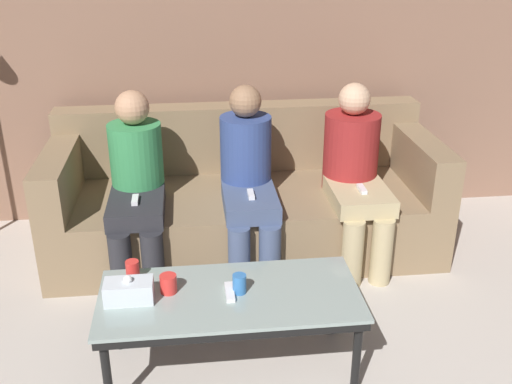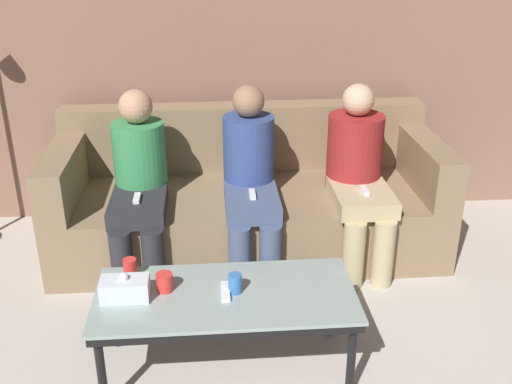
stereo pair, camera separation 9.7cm
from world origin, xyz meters
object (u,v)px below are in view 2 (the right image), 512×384
Objects in this scene: seated_person_left_end at (139,179)px; seated_person_mid_right at (358,170)px; cup_far_center at (235,283)px; game_remote at (225,292)px; couch at (248,200)px; cup_near_left at (130,268)px; tissue_box at (125,289)px; seated_person_mid_left at (250,175)px; coffee_table at (226,301)px; cup_near_right at (165,282)px.

seated_person_left_end is 1.35m from seated_person_mid_right.
game_remote is (-0.05, -0.01, -0.04)m from cup_far_center.
couch is 16.60× the size of game_remote.
tissue_box is at bearing -91.05° from cup_near_left.
seated_person_mid_left is (0.65, 0.86, 0.11)m from cup_near_left.
cup_far_center is 1.34m from seated_person_mid_right.
coffee_table is 0.47m from tissue_box.
seated_person_left_end is at bearing 114.78° from coffee_table.
seated_person_left_end is at bearing 101.51° from cup_near_right.
couch is 1.30m from coffee_table.
seated_person_left_end is (-0.20, 1.00, 0.11)m from cup_near_right.
cup_near_right is 0.95× the size of cup_far_center.
couch is at bearing 63.19° from tissue_box.
tissue_box is 1.24m from seated_person_mid_left.
cup_near_right is 0.29m from game_remote.
cup_near_right is 1.11m from seated_person_mid_left.
cup_near_right is 0.18m from tissue_box.
coffee_table is 0.10m from cup_far_center.
tissue_box reaches higher than game_remote.
seated_person_left_end is at bearing 114.78° from game_remote.
game_remote is at bearing 0.10° from tissue_box.
seated_person_mid_left is at bearing 79.57° from coffee_table.
seated_person_mid_right is at bearing 51.91° from cup_far_center.
game_remote is at bearing 90.00° from coffee_table.
cup_near_right is (0.17, -0.13, -0.00)m from cup_near_left.
seated_person_mid_left reaches higher than seated_person_mid_right.
couch reaches higher than tissue_box.
tissue_box is 1.70m from seated_person_mid_right.
cup_near_left is at bearing -146.55° from seated_person_mid_right.
seated_person_left_end is at bearing 117.01° from cup_far_center.
cup_near_left reaches higher than cup_near_right.
cup_near_left is 0.44× the size of tissue_box.
cup_near_left is 0.09× the size of seated_person_mid_left.
coffee_table is at bearing -65.22° from seated_person_left_end.
coffee_table is 12.67× the size of cup_near_left.
tissue_box is (-0.00, -0.19, 0.00)m from cup_near_left.
coffee_table is 13.76× the size of cup_near_right.
couch reaches higher than game_remote.
tissue_box is at bearing -179.90° from coffee_table.
couch is 26.75× the size of cup_far_center.
seated_person_mid_left reaches higher than tissue_box.
seated_person_mid_left reaches higher than couch.
cup_far_center is 0.42× the size of tissue_box.
cup_near_right reaches higher than coffee_table.
cup_far_center is at bearing -62.99° from seated_person_left_end.
seated_person_mid_right reaches higher than game_remote.
coffee_table is at bearing -98.54° from couch.
seated_person_mid_right reaches higher than coffee_table.
couch reaches higher than cup_near_left.
coffee_table is 1.09m from seated_person_mid_left.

